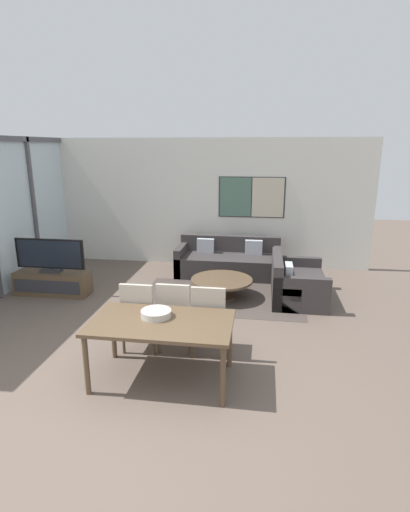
{
  "coord_description": "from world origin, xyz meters",
  "views": [
    {
      "loc": [
        1.41,
        -3.38,
        2.61
      ],
      "look_at": [
        0.52,
        2.6,
        0.95
      ],
      "focal_mm": 28.0,
      "sensor_mm": 36.0,
      "label": 1
    }
  ],
  "objects_px": {
    "coffee_table": "(222,283)",
    "dining_chair_right": "(209,316)",
    "dining_table": "(162,327)",
    "tv_console": "(53,283)",
    "dining_chair_left": "(140,313)",
    "fruit_bowl": "(156,313)",
    "television": "(50,255)",
    "sofa_side": "(294,284)",
    "sofa_main": "(229,262)",
    "dining_chair_centre": "(175,313)"
  },
  "relations": [
    {
      "from": "tv_console",
      "to": "dining_chair_left",
      "type": "bearing_deg",
      "value": -38.8
    },
    {
      "from": "tv_console",
      "to": "dining_chair_centre",
      "type": "distance_m",
      "value": 3.2
    },
    {
      "from": "dining_chair_left",
      "to": "dining_table",
      "type": "bearing_deg",
      "value": -54.18
    },
    {
      "from": "television",
      "to": "sofa_side",
      "type": "relative_size",
      "value": 0.93
    },
    {
      "from": "sofa_main",
      "to": "sofa_side",
      "type": "relative_size",
      "value": 1.55
    },
    {
      "from": "dining_table",
      "to": "dining_chair_right",
      "type": "height_order",
      "value": "dining_chair_right"
    },
    {
      "from": "dining_table",
      "to": "dining_chair_left",
      "type": "relative_size",
      "value": 1.66
    },
    {
      "from": "coffee_table",
      "to": "dining_chair_right",
      "type": "relative_size",
      "value": 1.14
    },
    {
      "from": "television",
      "to": "sofa_side",
      "type": "distance_m",
      "value": 4.38
    },
    {
      "from": "sofa_side",
      "to": "dining_table",
      "type": "height_order",
      "value": "sofa_side"
    },
    {
      "from": "dining_chair_centre",
      "to": "coffee_table",
      "type": "bearing_deg",
      "value": 78.86
    },
    {
      "from": "dining_chair_centre",
      "to": "dining_chair_right",
      "type": "xyz_separation_m",
      "value": [
        0.45,
        -0.05,
        0.0
      ]
    },
    {
      "from": "dining_table",
      "to": "dining_chair_right",
      "type": "bearing_deg",
      "value": 55.08
    },
    {
      "from": "fruit_bowl",
      "to": "tv_console",
      "type": "bearing_deg",
      "value": 138.28
    },
    {
      "from": "dining_table",
      "to": "dining_chair_centre",
      "type": "relative_size",
      "value": 1.66
    },
    {
      "from": "sofa_main",
      "to": "sofa_side",
      "type": "height_order",
      "value": "same"
    },
    {
      "from": "sofa_side",
      "to": "dining_table",
      "type": "xyz_separation_m",
      "value": [
        -1.66,
        -2.82,
        0.39
      ]
    },
    {
      "from": "dining_table",
      "to": "dining_chair_left",
      "type": "xyz_separation_m",
      "value": [
        -0.45,
        0.63,
        -0.12
      ]
    },
    {
      "from": "television",
      "to": "dining_chair_right",
      "type": "bearing_deg",
      "value": -29.44
    },
    {
      "from": "tv_console",
      "to": "dining_chair_left",
      "type": "relative_size",
      "value": 1.4
    },
    {
      "from": "fruit_bowl",
      "to": "dining_chair_right",
      "type": "bearing_deg",
      "value": 45.06
    },
    {
      "from": "dining_table",
      "to": "dining_chair_centre",
      "type": "bearing_deg",
      "value": 90.0
    },
    {
      "from": "sofa_side",
      "to": "sofa_main",
      "type": "bearing_deg",
      "value": 45.16
    },
    {
      "from": "coffee_table",
      "to": "dining_chair_right",
      "type": "height_order",
      "value": "dining_chair_right"
    },
    {
      "from": "fruit_bowl",
      "to": "dining_table",
      "type": "bearing_deg",
      "value": -50.57
    },
    {
      "from": "sofa_side",
      "to": "fruit_bowl",
      "type": "height_order",
      "value": "fruit_bowl"
    },
    {
      "from": "dining_table",
      "to": "dining_chair_left",
      "type": "bearing_deg",
      "value": 125.82
    },
    {
      "from": "dining_table",
      "to": "fruit_bowl",
      "type": "distance_m",
      "value": 0.18
    },
    {
      "from": "sofa_side",
      "to": "dining_chair_centre",
      "type": "bearing_deg",
      "value": 141.98
    },
    {
      "from": "dining_table",
      "to": "dining_chair_right",
      "type": "xyz_separation_m",
      "value": [
        0.45,
        0.65,
        -0.12
      ]
    },
    {
      "from": "tv_console",
      "to": "dining_chair_right",
      "type": "distance_m",
      "value": 3.61
    },
    {
      "from": "dining_chair_right",
      "to": "dining_chair_left",
      "type": "bearing_deg",
      "value": -178.64
    },
    {
      "from": "sofa_side",
      "to": "dining_chair_right",
      "type": "height_order",
      "value": "dining_chair_right"
    },
    {
      "from": "coffee_table",
      "to": "fruit_bowl",
      "type": "relative_size",
      "value": 3.13
    },
    {
      "from": "coffee_table",
      "to": "fruit_bowl",
      "type": "bearing_deg",
      "value": -100.54
    },
    {
      "from": "coffee_table",
      "to": "dining_chair_centre",
      "type": "relative_size",
      "value": 1.14
    },
    {
      "from": "coffee_table",
      "to": "fruit_bowl",
      "type": "distance_m",
      "value": 2.68
    },
    {
      "from": "sofa_side",
      "to": "dining_table",
      "type": "relative_size",
      "value": 0.87
    },
    {
      "from": "coffee_table",
      "to": "dining_chair_centre",
      "type": "height_order",
      "value": "dining_chair_centre"
    },
    {
      "from": "sofa_main",
      "to": "sofa_side",
      "type": "bearing_deg",
      "value": -44.84
    },
    {
      "from": "dining_chair_centre",
      "to": "fruit_bowl",
      "type": "bearing_deg",
      "value": -98.49
    },
    {
      "from": "dining_table",
      "to": "dining_chair_right",
      "type": "relative_size",
      "value": 1.66
    },
    {
      "from": "dining_table",
      "to": "dining_chair_left",
      "type": "height_order",
      "value": "dining_chair_left"
    },
    {
      "from": "sofa_main",
      "to": "dining_chair_centre",
      "type": "distance_m",
      "value": 3.41
    },
    {
      "from": "dining_chair_right",
      "to": "television",
      "type": "bearing_deg",
      "value": 150.56
    },
    {
      "from": "sofa_side",
      "to": "dining_chair_centre",
      "type": "height_order",
      "value": "dining_chair_centre"
    },
    {
      "from": "sofa_main",
      "to": "dining_table",
      "type": "xyz_separation_m",
      "value": [
        -0.39,
        -4.07,
        0.39
      ]
    },
    {
      "from": "tv_console",
      "to": "sofa_main",
      "type": "distance_m",
      "value": 3.49
    },
    {
      "from": "television",
      "to": "coffee_table",
      "type": "bearing_deg",
      "value": 5.13
    },
    {
      "from": "sofa_side",
      "to": "tv_console",
      "type": "bearing_deg",
      "value": 95.29
    }
  ]
}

